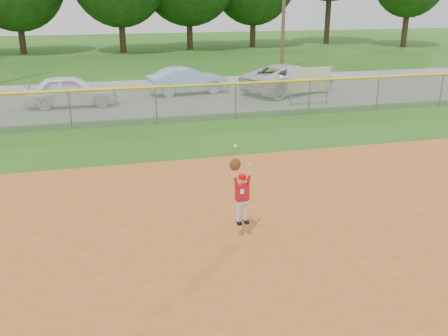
# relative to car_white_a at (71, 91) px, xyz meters

# --- Properties ---
(ground) EXTENTS (120.00, 120.00, 0.00)m
(ground) POSITION_rel_car_white_a_xyz_m (3.41, -14.32, -0.75)
(ground) COLOR #255613
(ground) RESTS_ON ground
(clay_infield) EXTENTS (24.00, 16.00, 0.04)m
(clay_infield) POSITION_rel_car_white_a_xyz_m (3.41, -17.32, -0.73)
(clay_infield) COLOR #A6561E
(clay_infield) RESTS_ON ground
(parking_strip) EXTENTS (44.00, 10.00, 0.03)m
(parking_strip) POSITION_rel_car_white_a_xyz_m (3.41, 1.68, -0.74)
(parking_strip) COLOR slate
(parking_strip) RESTS_ON ground
(car_white_a) EXTENTS (4.28, 1.83, 1.44)m
(car_white_a) POSITION_rel_car_white_a_xyz_m (0.00, 0.00, 0.00)
(car_white_a) COLOR white
(car_white_a) RESTS_ON parking_strip
(car_blue) EXTENTS (4.35, 2.05, 1.38)m
(car_blue) POSITION_rel_car_white_a_xyz_m (5.85, 1.67, -0.03)
(car_blue) COLOR #86AFC9
(car_blue) RESTS_ON parking_strip
(car_white_b) EXTENTS (5.99, 4.51, 1.51)m
(car_white_b) POSITION_rel_car_white_a_xyz_m (11.08, 0.53, 0.04)
(car_white_b) COLOR silver
(car_white_b) RESTS_ON parking_strip
(sponsor_sign) EXTENTS (2.05, 0.07, 1.82)m
(sponsor_sign) POSITION_rel_car_white_a_xyz_m (10.74, -2.80, 0.45)
(sponsor_sign) COLOR gray
(sponsor_sign) RESTS_ON ground
(outfield_fence) EXTENTS (40.06, 0.10, 1.55)m
(outfield_fence) POSITION_rel_car_white_a_xyz_m (3.41, -4.32, 0.13)
(outfield_fence) COLOR gray
(outfield_fence) RESTS_ON ground
(power_lines) EXTENTS (19.40, 0.24, 9.00)m
(power_lines) POSITION_rel_car_white_a_xyz_m (4.41, 7.68, 3.93)
(power_lines) COLOR #4C3823
(power_lines) RESTS_ON ground
(ballplayer) EXTENTS (0.49, 0.22, 1.77)m
(ballplayer) POSITION_rel_car_white_a_xyz_m (3.83, -14.86, 0.34)
(ballplayer) COLOR silver
(ballplayer) RESTS_ON ground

